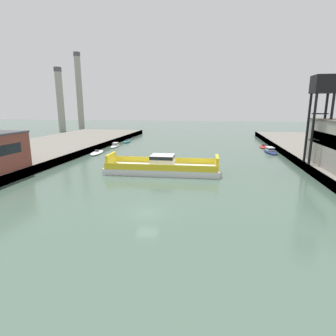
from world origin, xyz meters
TOP-DOWN VIEW (x-y plane):
  - ground_plane at (0.00, 0.00)m, footprint 400.00×400.00m
  - chain_ferry at (-1.84, 19.43)m, footprint 20.90×7.54m
  - moored_boat_near_left at (22.16, 45.69)m, footprint 3.28×8.51m
  - moored_boat_near_right at (-22.39, 36.65)m, footprint 3.48×8.26m
  - moored_boat_mid_left at (22.10, 55.47)m, footprint 3.27×7.43m
  - moored_boat_mid_right at (-21.74, 59.70)m, footprint 2.21×6.01m
  - moored_boat_far_left at (-22.02, 48.92)m, footprint 2.50×6.72m
  - crane_tower at (25.94, 24.78)m, footprint 3.60×3.60m
  - smokestack_distant_a at (-62.82, 108.38)m, footprint 3.35×3.35m
  - smokestack_distant_b at (-65.34, 93.64)m, footprint 3.43×3.43m

SIDE VIEW (x-z plane):
  - ground_plane at x=0.00m, z-range 0.00..0.00m
  - moored_boat_mid_left at x=22.10m, z-range -0.24..0.67m
  - moored_boat_near_right at x=-22.39m, z-range -0.24..0.78m
  - moored_boat_mid_right at x=-21.74m, z-range -0.24..0.81m
  - moored_boat_far_left at x=-22.02m, z-range -0.16..1.06m
  - moored_boat_near_left at x=22.16m, z-range -0.19..1.25m
  - chain_ferry at x=-1.84m, z-range -0.63..2.67m
  - crane_tower at x=25.94m, z-range 6.31..22.01m
  - smokestack_distant_b at x=-65.34m, z-range 1.01..30.67m
  - smokestack_distant_a at x=-62.82m, z-range 1.04..39.77m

